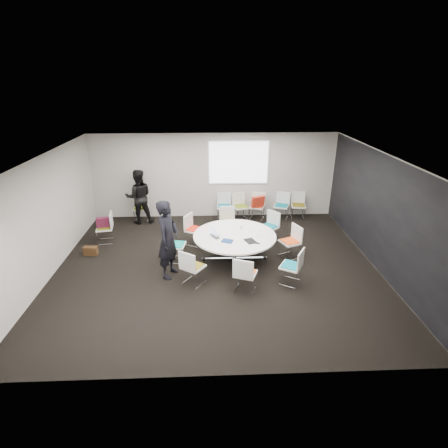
{
  "coord_description": "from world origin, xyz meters",
  "views": [
    {
      "loc": [
        -0.14,
        -7.73,
        4.49
      ],
      "look_at": [
        0.2,
        0.4,
        1.0
      ],
      "focal_mm": 28.0,
      "sensor_mm": 36.0,
      "label": 1
    }
  ],
  "objects_px": {
    "chair_ring_e": "(176,251)",
    "chair_ring_h": "(291,273)",
    "chair_ring_c": "(227,227)",
    "person_back": "(139,197)",
    "chair_ring_a": "(290,248)",
    "chair_back_a": "(224,211)",
    "chair_ring_d": "(195,235)",
    "conference_table": "(235,242)",
    "chair_back_e": "(298,210)",
    "chair_ring_b": "(269,232)",
    "chair_ring_f": "(193,273)",
    "laptop": "(217,236)",
    "brown_bag": "(91,251)",
    "chair_back_d": "(281,211)",
    "chair_back_c": "(257,211)",
    "maroon_bag": "(104,222)",
    "person_main": "(168,239)",
    "chair_spare_left": "(106,233)",
    "cup": "(241,227)",
    "chair_ring_g": "(245,280)",
    "chair_back_b": "(241,212)"
  },
  "relations": [
    {
      "from": "chair_ring_d",
      "to": "chair_spare_left",
      "type": "distance_m",
      "value": 2.58
    },
    {
      "from": "laptop",
      "to": "cup",
      "type": "height_order",
      "value": "cup"
    },
    {
      "from": "chair_ring_c",
      "to": "person_back",
      "type": "distance_m",
      "value": 3.08
    },
    {
      "from": "chair_ring_a",
      "to": "chair_ring_c",
      "type": "xyz_separation_m",
      "value": [
        -1.58,
        1.4,
        0.0
      ]
    },
    {
      "from": "chair_ring_d",
      "to": "chair_back_c",
      "type": "relative_size",
      "value": 1.0
    },
    {
      "from": "chair_ring_e",
      "to": "chair_ring_h",
      "type": "xyz_separation_m",
      "value": [
        2.75,
        -1.19,
        0.0
      ]
    },
    {
      "from": "chair_ring_d",
      "to": "cup",
      "type": "xyz_separation_m",
      "value": [
        1.27,
        -0.62,
        0.5
      ]
    },
    {
      "from": "conference_table",
      "to": "maroon_bag",
      "type": "height_order",
      "value": "maroon_bag"
    },
    {
      "from": "chair_back_b",
      "to": "maroon_bag",
      "type": "relative_size",
      "value": 2.2
    },
    {
      "from": "chair_ring_b",
      "to": "cup",
      "type": "xyz_separation_m",
      "value": [
        -0.88,
        -0.73,
        0.5
      ]
    },
    {
      "from": "laptop",
      "to": "brown_bag",
      "type": "bearing_deg",
      "value": 51.48
    },
    {
      "from": "chair_ring_d",
      "to": "chair_ring_f",
      "type": "height_order",
      "value": "same"
    },
    {
      "from": "chair_ring_f",
      "to": "laptop",
      "type": "distance_m",
      "value": 1.24
    },
    {
      "from": "cup",
      "to": "chair_ring_d",
      "type": "bearing_deg",
      "value": 153.76
    },
    {
      "from": "chair_ring_h",
      "to": "chair_back_a",
      "type": "height_order",
      "value": "same"
    },
    {
      "from": "chair_back_d",
      "to": "chair_back_e",
      "type": "distance_m",
      "value": 0.57
    },
    {
      "from": "chair_ring_b",
      "to": "chair_ring_d",
      "type": "xyz_separation_m",
      "value": [
        -2.14,
        -0.1,
        0.0
      ]
    },
    {
      "from": "chair_ring_a",
      "to": "chair_back_a",
      "type": "bearing_deg",
      "value": 7.62
    },
    {
      "from": "chair_ring_h",
      "to": "chair_spare_left",
      "type": "relative_size",
      "value": 1.0
    },
    {
      "from": "conference_table",
      "to": "chair_ring_a",
      "type": "height_order",
      "value": "chair_ring_a"
    },
    {
      "from": "chair_ring_f",
      "to": "brown_bag",
      "type": "bearing_deg",
      "value": -173.43
    },
    {
      "from": "chair_spare_left",
      "to": "conference_table",
      "type": "bearing_deg",
      "value": -117.77
    },
    {
      "from": "chair_spare_left",
      "to": "person_main",
      "type": "height_order",
      "value": "person_main"
    },
    {
      "from": "chair_back_a",
      "to": "chair_back_d",
      "type": "distance_m",
      "value": 1.92
    },
    {
      "from": "conference_table",
      "to": "chair_back_b",
      "type": "xyz_separation_m",
      "value": [
        0.4,
        2.82,
        -0.25
      ]
    },
    {
      "from": "chair_ring_b",
      "to": "conference_table",
      "type": "bearing_deg",
      "value": 93.17
    },
    {
      "from": "chair_ring_b",
      "to": "chair_ring_d",
      "type": "distance_m",
      "value": 2.15
    },
    {
      "from": "conference_table",
      "to": "chair_ring_f",
      "type": "height_order",
      "value": "chair_ring_f"
    },
    {
      "from": "chair_back_c",
      "to": "cup",
      "type": "distance_m",
      "value": 2.6
    },
    {
      "from": "chair_back_d",
      "to": "chair_back_e",
      "type": "bearing_deg",
      "value": -156.18
    },
    {
      "from": "chair_ring_a",
      "to": "chair_back_b",
      "type": "relative_size",
      "value": 1.0
    },
    {
      "from": "chair_back_e",
      "to": "chair_ring_b",
      "type": "bearing_deg",
      "value": 61.17
    },
    {
      "from": "conference_table",
      "to": "chair_back_a",
      "type": "xyz_separation_m",
      "value": [
        -0.15,
        2.85,
        -0.25
      ]
    },
    {
      "from": "chair_back_a",
      "to": "chair_ring_b",
      "type": "bearing_deg",
      "value": 128.4
    },
    {
      "from": "maroon_bag",
      "to": "chair_ring_c",
      "type": "bearing_deg",
      "value": 4.44
    },
    {
      "from": "chair_ring_a",
      "to": "chair_ring_d",
      "type": "relative_size",
      "value": 1.0
    },
    {
      "from": "chair_ring_f",
      "to": "person_main",
      "type": "distance_m",
      "value": 0.98
    },
    {
      "from": "chair_ring_a",
      "to": "chair_ring_g",
      "type": "distance_m",
      "value": 2.04
    },
    {
      "from": "conference_table",
      "to": "maroon_bag",
      "type": "bearing_deg",
      "value": 161.22
    },
    {
      "from": "chair_ring_b",
      "to": "chair_ring_f",
      "type": "xyz_separation_m",
      "value": [
        -2.11,
        -2.18,
        0.0
      ]
    },
    {
      "from": "brown_bag",
      "to": "conference_table",
      "type": "bearing_deg",
      "value": -6.76
    },
    {
      "from": "chair_back_e",
      "to": "person_main",
      "type": "xyz_separation_m",
      "value": [
        -3.95,
        -3.52,
        0.68
      ]
    },
    {
      "from": "chair_back_c",
      "to": "person_main",
      "type": "distance_m",
      "value": 4.38
    },
    {
      "from": "chair_ring_e",
      "to": "chair_ring_h",
      "type": "relative_size",
      "value": 1.0
    },
    {
      "from": "chair_back_c",
      "to": "chair_back_d",
      "type": "relative_size",
      "value": 1.0
    },
    {
      "from": "chair_back_a",
      "to": "person_back",
      "type": "xyz_separation_m",
      "value": [
        -2.75,
        -0.17,
        0.61
      ]
    },
    {
      "from": "chair_back_a",
      "to": "person_back",
      "type": "bearing_deg",
      "value": 6.78
    },
    {
      "from": "chair_ring_e",
      "to": "laptop",
      "type": "relative_size",
      "value": 2.8
    },
    {
      "from": "person_main",
      "to": "brown_bag",
      "type": "bearing_deg",
      "value": 82.93
    },
    {
      "from": "person_main",
      "to": "brown_bag",
      "type": "xyz_separation_m",
      "value": [
        -2.25,
        1.12,
        -0.84
      ]
    }
  ]
}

